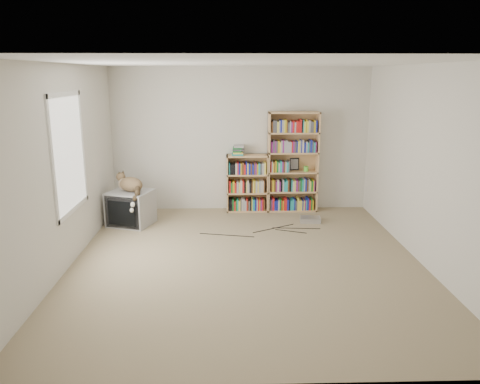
{
  "coord_description": "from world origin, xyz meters",
  "views": [
    {
      "loc": [
        -0.25,
        -5.69,
        2.37
      ],
      "look_at": [
        -0.06,
        1.0,
        0.68
      ],
      "focal_mm": 35.0,
      "sensor_mm": 36.0,
      "label": 1
    }
  ],
  "objects_px": {
    "crt_tv": "(131,208)",
    "dvd_player": "(310,219)",
    "bookcase_tall": "(293,164)",
    "bookcase_short": "(247,185)",
    "cat": "(131,187)"
  },
  "relations": [
    {
      "from": "bookcase_short",
      "to": "bookcase_tall",
      "type": "bearing_deg",
      "value": 0.07
    },
    {
      "from": "crt_tv",
      "to": "dvd_player",
      "type": "relative_size",
      "value": 2.34
    },
    {
      "from": "bookcase_short",
      "to": "dvd_player",
      "type": "height_order",
      "value": "bookcase_short"
    },
    {
      "from": "bookcase_tall",
      "to": "dvd_player",
      "type": "bearing_deg",
      "value": -73.0
    },
    {
      "from": "crt_tv",
      "to": "bookcase_short",
      "type": "bearing_deg",
      "value": 39.74
    },
    {
      "from": "bookcase_short",
      "to": "dvd_player",
      "type": "distance_m",
      "value": 1.31
    },
    {
      "from": "crt_tv",
      "to": "bookcase_tall",
      "type": "distance_m",
      "value": 2.86
    },
    {
      "from": "bookcase_tall",
      "to": "bookcase_short",
      "type": "distance_m",
      "value": 0.88
    },
    {
      "from": "crt_tv",
      "to": "bookcase_tall",
      "type": "bearing_deg",
      "value": 33.81
    },
    {
      "from": "cat",
      "to": "dvd_player",
      "type": "xyz_separation_m",
      "value": [
        2.89,
        0.12,
        -0.6
      ]
    },
    {
      "from": "bookcase_short",
      "to": "dvd_player",
      "type": "relative_size",
      "value": 2.99
    },
    {
      "from": "cat",
      "to": "bookcase_tall",
      "type": "bearing_deg",
      "value": 50.77
    },
    {
      "from": "bookcase_tall",
      "to": "bookcase_short",
      "type": "bearing_deg",
      "value": -179.93
    },
    {
      "from": "bookcase_tall",
      "to": "crt_tv",
      "type": "bearing_deg",
      "value": -164.49
    },
    {
      "from": "bookcase_tall",
      "to": "dvd_player",
      "type": "height_order",
      "value": "bookcase_tall"
    }
  ]
}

